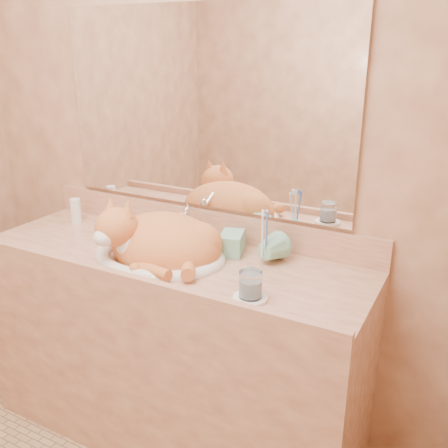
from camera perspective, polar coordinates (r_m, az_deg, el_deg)
The scene contains 12 objects.
wall_back at distance 2.09m, azimuth -2.51°, elevation 9.16°, with size 2.40×0.02×2.50m, color #905E41.
vanity_counter at distance 2.19m, azimuth -5.95°, elevation -13.92°, with size 1.60×0.55×0.85m, color #985E44, non-canonical shape.
mirror at distance 2.06m, azimuth -2.74°, elevation 12.94°, with size 1.30×0.02×0.80m, color white.
sink_basin at distance 1.95m, azimuth -7.46°, elevation -1.48°, with size 0.53×0.44×0.16m, color white, non-canonical shape.
faucet at distance 2.11m, azimuth -4.27°, elevation 0.16°, with size 0.04×0.11×0.16m, color white, non-canonical shape.
cat at distance 1.93m, azimuth -7.55°, elevation -1.74°, with size 0.46×0.38×0.25m, color #C2612C, non-canonical shape.
soap_dispenser at distance 1.90m, azimuth 0.57°, elevation -1.44°, with size 0.09×0.09×0.19m, color #78C19F.
toothbrush_cup at distance 1.87m, azimuth 4.59°, elevation -3.35°, with size 0.11×0.11×0.10m, color #78C19F.
toothbrushes at distance 1.84m, azimuth 4.66°, elevation -1.07°, with size 0.04×0.04×0.22m, color white, non-canonical shape.
saucer at distance 1.65m, azimuth 3.02°, elevation -8.44°, with size 0.11×0.11×0.01m, color white.
water_glass at distance 1.63m, azimuth 3.05°, elevation -6.90°, with size 0.08×0.08×0.09m, color white.
lotion_bottle at distance 2.42m, azimuth -16.57°, elevation 1.46°, with size 0.05×0.05×0.11m, color white.
Camera 1 is at (1.05, -0.76, 1.64)m, focal length 40.00 mm.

